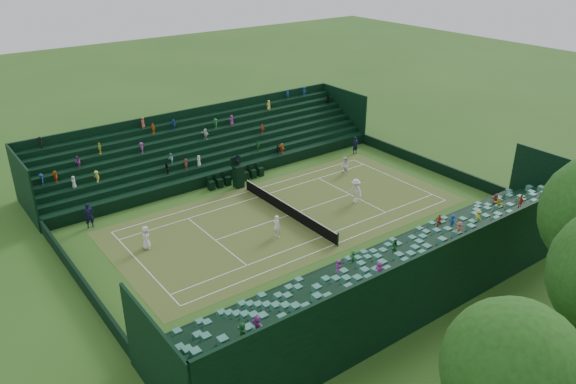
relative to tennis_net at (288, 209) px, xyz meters
The scene contains 17 objects.
ground 0.53m from the tennis_net, ahead, with size 160.00×160.00×0.00m, color #2C581B.
court_surface 0.52m from the tennis_net, ahead, with size 12.97×26.77×0.01m, color #3D6E24.
perimeter_wall_north 15.89m from the tennis_net, 90.00° to the left, with size 17.17×0.20×1.00m, color black.
perimeter_wall_south 15.89m from the tennis_net, 90.00° to the right, with size 17.17×0.20×1.00m, color black.
perimeter_wall_east 8.49m from the tennis_net, ahead, with size 0.20×31.77×1.00m, color black.
perimeter_wall_west 8.49m from the tennis_net, behind, with size 0.20×31.77×1.00m, color black.
north_grandstand 12.70m from the tennis_net, ahead, with size 6.60×32.00×4.90m.
south_grandstand 12.70m from the tennis_net, behind, with size 6.60×32.00×4.90m.
tennis_net is the anchor object (origin of this frame).
umpire_chair 6.83m from the tennis_net, behind, with size 0.94×0.94×2.94m.
courtside_chairs 7.71m from the tennis_net, behind, with size 0.51×5.48×1.11m.
player_near_west 10.88m from the tennis_net, 99.66° to the right, with size 0.84×0.54×1.71m, color white.
player_near_east 3.38m from the tennis_net, 50.19° to the right, with size 0.62×0.41×1.71m, color white.
player_far_west 9.59m from the tennis_net, 111.33° to the left, with size 0.79×0.62×1.63m, color white.
player_far_east 5.89m from the tennis_net, 76.72° to the left, with size 1.31×0.76×2.03m, color white.
line_judge_north 14.79m from the tennis_net, 117.00° to the left, with size 0.63×0.41×1.73m, color black.
line_judge_south 14.69m from the tennis_net, 119.33° to the right, with size 0.70×0.46×1.93m, color black.
Camera 1 is at (30.75, -22.79, 19.86)m, focal length 35.00 mm.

